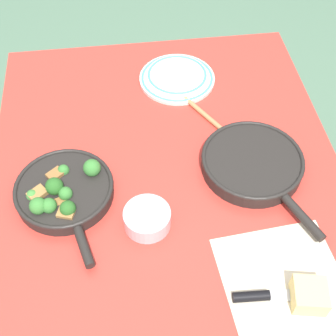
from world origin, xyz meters
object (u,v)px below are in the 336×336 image
object	(u,v)px
cheese_block	(309,295)
dinner_plate_stack	(177,77)
skillet_broccoli	(64,191)
skillet_eggs	(253,163)
wooden_spoon	(223,130)
grater_knife	(278,295)
prep_bowl_steel	(147,219)

from	to	relation	value
cheese_block	dinner_plate_stack	size ratio (longest dim) A/B	0.36
skillet_broccoli	skillet_eggs	xyz separation A→B (m)	(0.03, -0.52, -0.00)
skillet_broccoli	cheese_block	size ratio (longest dim) A/B	4.14
wooden_spoon	grater_knife	bearing A→B (deg)	-28.62
grater_knife	wooden_spoon	bearing A→B (deg)	95.12
skillet_broccoli	cheese_block	xyz separation A→B (m)	(-0.36, -0.55, 0.00)
dinner_plate_stack	grater_knife	bearing A→B (deg)	-171.02
skillet_broccoli	dinner_plate_stack	xyz separation A→B (m)	(0.44, -0.36, -0.01)
wooden_spoon	prep_bowl_steel	size ratio (longest dim) A/B	2.93
dinner_plate_stack	skillet_eggs	bearing A→B (deg)	-158.84
skillet_broccoli	skillet_eggs	bearing A→B (deg)	78.31
dinner_plate_stack	prep_bowl_steel	world-z (taller)	prep_bowl_steel
dinner_plate_stack	prep_bowl_steel	bearing A→B (deg)	164.40
skillet_eggs	cheese_block	size ratio (longest dim) A/B	4.61
skillet_eggs	grater_knife	xyz separation A→B (m)	(-0.38, 0.03, -0.02)
skillet_broccoli	cheese_block	bearing A→B (deg)	41.31
skillet_eggs	dinner_plate_stack	bearing A→B (deg)	178.33
skillet_eggs	prep_bowl_steel	world-z (taller)	prep_bowl_steel
cheese_block	prep_bowl_steel	size ratio (longest dim) A/B	0.74
skillet_eggs	cheese_block	distance (m)	0.40
skillet_eggs	grater_knife	size ratio (longest dim) A/B	1.39
prep_bowl_steel	dinner_plate_stack	bearing A→B (deg)	-15.60
skillet_eggs	cheese_block	world-z (taller)	cheese_block
skillet_broccoli	prep_bowl_steel	distance (m)	0.24
cheese_block	dinner_plate_stack	world-z (taller)	cheese_block
wooden_spoon	cheese_block	distance (m)	0.55
skillet_eggs	wooden_spoon	size ratio (longest dim) A/B	1.17
skillet_eggs	prep_bowl_steel	xyz separation A→B (m)	(-0.15, 0.31, 0.00)
grater_knife	cheese_block	xyz separation A→B (m)	(-0.02, -0.06, 0.02)
skillet_eggs	wooden_spoon	xyz separation A→B (m)	(0.15, 0.05, -0.02)
skillet_eggs	prep_bowl_steel	bearing A→B (deg)	-87.66
skillet_broccoli	wooden_spoon	xyz separation A→B (m)	(0.18, -0.47, -0.02)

